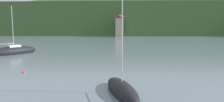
{
  "coord_description": "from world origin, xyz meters",
  "views": [
    {
      "loc": [
        0.91,
        19.46,
        4.94
      ],
      "look_at": [
        0.0,
        38.88,
        2.52
      ],
      "focal_mm": 32.98,
      "sensor_mm": 36.0,
      "label": 1
    }
  ],
  "objects": [
    {
      "name": "sailboat_mid_5",
      "position": [
        0.94,
        33.97,
        0.29
      ],
      "size": [
        3.21,
        5.93,
        8.05
      ],
      "rotation": [
        0.0,
        0.0,
        1.88
      ],
      "color": "black",
      "rests_on": "ground_plane"
    },
    {
      "name": "mooring_buoy_near",
      "position": [
        -9.37,
        40.17,
        0.0
      ],
      "size": [
        0.38,
        0.38,
        0.38
      ],
      "primitive_type": "sphere",
      "color": "red",
      "rests_on": "ground_plane"
    },
    {
      "name": "sailboat_far_0",
      "position": [
        -17.88,
        54.25,
        0.48
      ],
      "size": [
        6.73,
        7.99,
        8.78
      ],
      "rotation": [
        0.0,
        0.0,
        0.94
      ],
      "color": "black",
      "rests_on": "ground_plane"
    },
    {
      "name": "shore_building_west",
      "position": [
        0.0,
        109.95,
        4.78
      ],
      "size": [
        3.63,
        6.26,
        9.83
      ],
      "color": "gray",
      "rests_on": "ground_plane"
    },
    {
      "name": "wooded_hillside",
      "position": [
        5.79,
        156.4,
        6.74
      ],
      "size": [
        352.0,
        71.49,
        40.3
      ],
      "color": "#38562D",
      "rests_on": "ground_plane"
    }
  ]
}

